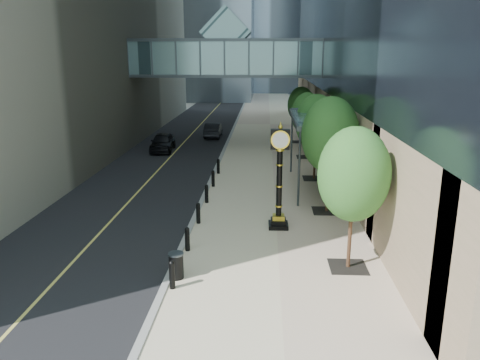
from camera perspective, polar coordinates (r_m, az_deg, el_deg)
name	(u,v)px	position (r m, az deg, el deg)	size (l,w,h in m)	color
ground	(250,307)	(15.52, 1.23, -15.24)	(320.00, 320.00, 0.00)	gray
road	(201,124)	(54.46, -4.79, 6.80)	(8.00, 180.00, 0.02)	black
sidewalk	(270,125)	(53.96, 3.71, 6.76)	(8.00, 180.00, 0.06)	beige
curb	(235,124)	(54.06, -0.56, 6.82)	(0.25, 180.00, 0.07)	gray
skywalk	(226,55)	(41.53, -1.67, 14.94)	(17.00, 4.20, 5.80)	slate
entrance_canopy	(318,119)	(27.80, 9.50, 7.37)	(3.00, 8.00, 4.38)	#383F44
bollard_row	(203,204)	(23.76, -4.57, -2.90)	(0.20, 16.20, 0.90)	black
street_trees	(318,125)	(28.75, 9.51, 6.59)	(2.84, 28.52, 5.83)	black
street_clock	(279,184)	(21.24, 4.80, -0.52)	(0.91, 0.91, 4.78)	black
trash_bin	(176,266)	(17.12, -7.78, -10.39)	(0.52, 0.52, 0.90)	black
pedestrian	(342,192)	(24.98, 12.29, -1.44)	(0.59, 0.39, 1.63)	#AAA69B
car_near	(163,142)	(39.44, -9.40, 4.58)	(1.77, 4.39, 1.50)	black
car_far	(213,130)	(45.73, -3.27, 6.12)	(1.46, 4.19, 1.38)	black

